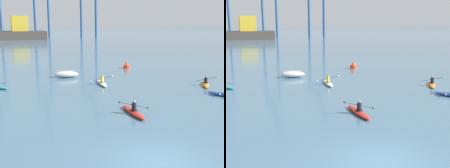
% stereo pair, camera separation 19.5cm
% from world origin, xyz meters
% --- Properties ---
extents(ground_plane, '(800.00, 800.00, 0.00)m').
position_xyz_m(ground_plane, '(0.00, 0.00, 0.00)').
color(ground_plane, '#476B84').
extents(capsized_dinghy, '(2.80, 1.75, 0.76)m').
position_xyz_m(capsized_dinghy, '(0.35, 21.46, 0.35)').
color(capsized_dinghy, beige).
rests_on(capsized_dinghy, ground).
extents(channel_buoy, '(0.90, 0.90, 1.00)m').
position_xyz_m(channel_buoy, '(9.10, 25.28, 0.36)').
color(channel_buoy, red).
rests_on(channel_buoy, ground).
extents(kayak_red, '(2.23, 3.40, 0.97)m').
position_xyz_m(kayak_red, '(1.85, 6.78, 0.17)').
color(kayak_red, red).
rests_on(kayak_red, ground).
extents(kayak_white, '(2.25, 3.44, 0.95)m').
position_xyz_m(kayak_white, '(2.84, 16.53, 0.17)').
color(kayak_white, silver).
rests_on(kayak_white, ground).
extents(kayak_orange, '(2.40, 3.15, 0.95)m').
position_xyz_m(kayak_orange, '(12.04, 12.78, 0.17)').
color(kayak_orange, orange).
rests_on(kayak_orange, ground).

